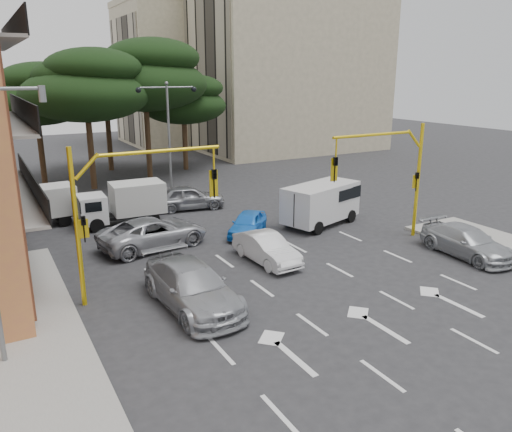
{
  "coord_description": "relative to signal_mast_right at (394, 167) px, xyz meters",
  "views": [
    {
      "loc": [
        -11.37,
        -16.22,
        8.45
      ],
      "look_at": [
        0.3,
        4.58,
        1.6
      ],
      "focal_mm": 35.0,
      "sensor_mm": 36.0,
      "label": 1
    }
  ],
  "objects": [
    {
      "name": "median_strip",
      "position": [
        -6.8,
        14.01,
        -3.81
      ],
      "size": [
        1.4,
        6.0,
        0.15
      ],
      "primitive_type": "cube",
      "color": "gray",
      "rests_on": "ground"
    },
    {
      "name": "signal_mast_left",
      "position": [
        -13.61,
        0.0,
        0.0
      ],
      "size": [
        5.79,
        0.37,
        6.0
      ],
      "color": "yellow",
      "rests_on": "ground"
    },
    {
      "name": "pine_center",
      "position": [
        -5.75,
        21.96,
        4.41
      ],
      "size": [
        9.98,
        9.98,
        11.16
      ],
      "color": "#382616",
      "rests_on": "ground"
    },
    {
      "name": "sidewalk_left",
      "position": [
        -18.3,
        -5.99,
        -3.81
      ],
      "size": [
        5.0,
        26.0,
        0.15
      ],
      "primitive_type": "cube",
      "color": "gray",
      "rests_on": "ground"
    },
    {
      "name": "pine_back",
      "position": [
        -7.75,
        26.96,
        3.72
      ],
      "size": [
        9.15,
        9.15,
        10.23
      ],
      "color": "#382616",
      "rests_on": "ground"
    },
    {
      "name": "car_silver_wagon",
      "position": [
        -11.89,
        -2.14,
        -3.07
      ],
      "size": [
        2.52,
        5.7,
        1.63
      ],
      "primitive_type": "imported",
      "rotation": [
        0.0,
        0.0,
        0.04
      ],
      "color": "#A0A2A7",
      "rests_on": "ground"
    },
    {
      "name": "box_truck_b",
      "position": [
        -11.3,
        9.71,
        -2.69
      ],
      "size": [
        4.95,
        2.26,
        2.4
      ],
      "primitive_type": null,
      "rotation": [
        0.0,
        0.0,
        1.53
      ],
      "color": "white",
      "rests_on": "ground"
    },
    {
      "name": "van_white",
      "position": [
        -1.4,
        4.09,
        -2.68
      ],
      "size": [
        5.25,
        3.5,
        2.41
      ],
      "primitive_type": null,
      "rotation": [
        0.0,
        0.0,
        -1.27
      ],
      "color": "silver",
      "rests_on": "ground"
    },
    {
      "name": "pine_left_far",
      "position": [
        -13.75,
        23.96,
        3.03
      ],
      "size": [
        8.32,
        8.32,
        9.3
      ],
      "color": "#382616",
      "rests_on": "ground"
    },
    {
      "name": "ground",
      "position": [
        -6.8,
        -1.99,
        -3.88
      ],
      "size": [
        120.0,
        120.0,
        0.0
      ],
      "primitive_type": "plane",
      "color": "#28282B",
      "rests_on": "ground"
    },
    {
      "name": "pine_left_near",
      "position": [
        -10.75,
        19.96,
        3.72
      ],
      "size": [
        9.15,
        9.15,
        10.23
      ],
      "color": "#382616",
      "rests_on": "ground"
    },
    {
      "name": "car_silver_parked",
      "position": [
        1.63,
        -3.49,
        -3.18
      ],
      "size": [
        2.24,
        4.94,
        1.4
      ],
      "primitive_type": "imported",
      "rotation": [
        0.0,
        0.0,
        -0.06
      ],
      "color": "#A8ABB0",
      "rests_on": "ground"
    },
    {
      "name": "apartment_beige_near",
      "position": [
        13.15,
        30.01,
        5.47
      ],
      "size": [
        20.2,
        12.15,
        18.7
      ],
      "color": "tan",
      "rests_on": "ground"
    },
    {
      "name": "car_blue_compact",
      "position": [
        -5.96,
        4.47,
        -3.25
      ],
      "size": [
        3.62,
        3.7,
        1.26
      ],
      "primitive_type": "imported",
      "rotation": [
        0.0,
        0.0,
        -0.76
      ],
      "color": "blue",
      "rests_on": "ground"
    },
    {
      "name": "box_truck_a",
      "position": [
        -15.8,
        11.64,
        -2.75
      ],
      "size": [
        4.75,
        2.34,
        2.26
      ],
      "primitive_type": null,
      "rotation": [
        0.0,
        0.0,
        1.66
      ],
      "color": "silver",
      "rests_on": "ground"
    },
    {
      "name": "pine_right",
      "position": [
        -1.75,
        23.96,
        2.33
      ],
      "size": [
        7.49,
        7.49,
        8.37
      ],
      "color": "#382616",
      "rests_on": "ground"
    },
    {
      "name": "car_white_hatch",
      "position": [
        -7.15,
        0.47,
        -3.22
      ],
      "size": [
        1.6,
        4.1,
        1.33
      ],
      "primitive_type": "imported",
      "rotation": [
        0.0,
        0.0,
        0.05
      ],
      "color": "silver",
      "rests_on": "ground"
    },
    {
      "name": "car_silver_cross_b",
      "position": [
        -6.79,
        11.01,
        -3.09
      ],
      "size": [
        4.89,
        2.63,
        1.58
      ],
      "primitive_type": "imported",
      "rotation": [
        0.0,
        0.0,
        1.4
      ],
      "color": "gray",
      "rests_on": "ground"
    },
    {
      "name": "car_silver_cross_a",
      "position": [
        -11.03,
        5.01,
        -3.12
      ],
      "size": [
        5.84,
        3.41,
        1.53
      ],
      "primitive_type": "imported",
      "rotation": [
        0.0,
        0.0,
        1.74
      ],
      "color": "#AAABB2",
      "rests_on": "ground"
    },
    {
      "name": "signal_mast_right",
      "position": [
        0.0,
        0.0,
        0.0
      ],
      "size": [
        5.79,
        0.37,
        6.0
      ],
      "color": "yellow",
      "rests_on": "ground"
    },
    {
      "name": "street_lamp_center",
      "position": [
        -6.8,
        14.01,
        1.54
      ],
      "size": [
        4.16,
        0.36,
        7.77
      ],
      "color": "slate",
      "rests_on": "median_strip"
    },
    {
      "name": "apartment_beige_far",
      "position": [
        6.15,
        42.01,
        4.47
      ],
      "size": [
        16.2,
        12.15,
        16.7
      ],
      "color": "tan",
      "rests_on": "ground"
    }
  ]
}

